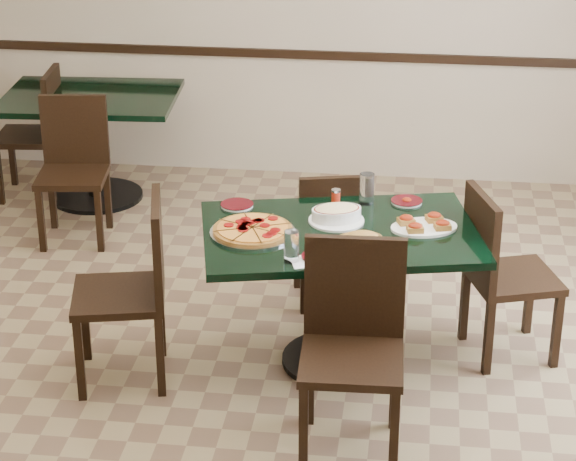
# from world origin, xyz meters

# --- Properties ---
(floor) EXTENTS (5.50, 5.50, 0.00)m
(floor) POSITION_xyz_m (0.00, 0.00, 0.00)
(floor) COLOR olive
(floor) RESTS_ON ground
(room_shell) EXTENTS (5.50, 5.50, 5.50)m
(room_shell) POSITION_xyz_m (1.02, 1.73, 1.17)
(room_shell) COLOR white
(room_shell) RESTS_ON floor
(main_table) EXTENTS (1.50, 1.14, 0.75)m
(main_table) POSITION_xyz_m (0.35, 0.07, 0.57)
(main_table) COLOR black
(main_table) RESTS_ON floor
(back_table) EXTENTS (1.21, 0.91, 0.75)m
(back_table) POSITION_xyz_m (-1.51, 2.08, 0.52)
(back_table) COLOR black
(back_table) RESTS_ON floor
(chair_far) EXTENTS (0.46, 0.46, 0.82)m
(chair_far) POSITION_xyz_m (0.25, 0.70, 0.45)
(chair_far) COLOR black
(chair_far) RESTS_ON floor
(chair_near) EXTENTS (0.47, 0.47, 0.97)m
(chair_near) POSITION_xyz_m (0.47, -0.60, 0.55)
(chair_near) COLOR black
(chair_near) RESTS_ON floor
(chair_right) EXTENTS (0.54, 0.54, 0.91)m
(chair_right) POSITION_xyz_m (1.15, 0.25, 0.51)
(chair_right) COLOR black
(chair_right) RESTS_ON floor
(chair_left) EXTENTS (0.54, 0.54, 0.96)m
(chair_left) POSITION_xyz_m (-0.63, -0.19, 0.54)
(chair_left) COLOR black
(chair_left) RESTS_ON floor
(back_chair_near) EXTENTS (0.47, 0.47, 0.91)m
(back_chair_near) POSITION_xyz_m (-1.45, 1.48, 0.51)
(back_chair_near) COLOR black
(back_chair_near) RESTS_ON floor
(back_chair_left) EXTENTS (0.46, 0.46, 0.90)m
(back_chair_left) POSITION_xyz_m (-1.89, 2.10, 0.50)
(back_chair_left) COLOR black
(back_chair_left) RESTS_ON floor
(pepperoni_pizza) EXTENTS (0.42, 0.42, 0.04)m
(pepperoni_pizza) POSITION_xyz_m (-0.07, -0.02, 0.77)
(pepperoni_pizza) COLOR #B6B5BD
(pepperoni_pizza) RESTS_ON main_table
(lasagna_casserole) EXTENTS (0.29, 0.28, 0.09)m
(lasagna_casserole) POSITION_xyz_m (0.32, 0.17, 0.80)
(lasagna_casserole) COLOR white
(lasagna_casserole) RESTS_ON main_table
(bread_basket) EXTENTS (0.28, 0.24, 0.10)m
(bread_basket) POSITION_xyz_m (0.45, -0.14, 0.79)
(bread_basket) COLOR brown
(bread_basket) RESTS_ON main_table
(bruschetta_platter) EXTENTS (0.39, 0.32, 0.05)m
(bruschetta_platter) POSITION_xyz_m (0.76, 0.14, 0.77)
(bruschetta_platter) COLOR white
(bruschetta_platter) RESTS_ON main_table
(side_plate_near) EXTENTS (0.18, 0.18, 0.02)m
(side_plate_near) POSITION_xyz_m (0.28, -0.26, 0.76)
(side_plate_near) COLOR white
(side_plate_near) RESTS_ON main_table
(side_plate_far_r) EXTENTS (0.16, 0.16, 0.03)m
(side_plate_far_r) POSITION_xyz_m (0.67, 0.46, 0.76)
(side_plate_far_r) COLOR white
(side_plate_far_r) RESTS_ON main_table
(side_plate_far_l) EXTENTS (0.17, 0.17, 0.02)m
(side_plate_far_l) POSITION_xyz_m (-0.21, 0.31, 0.76)
(side_plate_far_l) COLOR white
(side_plate_far_l) RESTS_ON main_table
(napkin_setting) EXTENTS (0.17, 0.17, 0.01)m
(napkin_setting) POSITION_xyz_m (0.23, -0.31, 0.75)
(napkin_setting) COLOR white
(napkin_setting) RESTS_ON main_table
(water_glass_a) EXTENTS (0.08, 0.08, 0.16)m
(water_glass_a) POSITION_xyz_m (0.46, 0.43, 0.83)
(water_glass_a) COLOR white
(water_glass_a) RESTS_ON main_table
(water_glass_b) EXTENTS (0.07, 0.07, 0.15)m
(water_glass_b) POSITION_xyz_m (0.15, -0.31, 0.83)
(water_glass_b) COLOR white
(water_glass_b) RESTS_ON main_table
(pepper_shaker) EXTENTS (0.05, 0.05, 0.08)m
(pepper_shaker) POSITION_xyz_m (0.30, 0.40, 0.79)
(pepper_shaker) COLOR red
(pepper_shaker) RESTS_ON main_table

